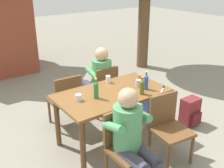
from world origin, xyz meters
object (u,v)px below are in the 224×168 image
object	(u,v)px
cup_glass	(78,98)
backpack_by_near_side	(152,99)
cup_steel	(138,83)
cup_white	(108,79)
table_knife	(163,89)
cup_terracotta	(140,78)
bottle_blue	(146,82)
bottle_green	(96,90)
chair_near_right	(168,125)
chair_far_right	(103,88)
bottle_olive	(142,87)
chair_near_left	(125,143)
chair_far_left	(66,98)
dining_table	(112,99)
person_in_plaid_shirt	(132,135)
person_in_white_shirt	(99,77)
backpack_by_far_side	(190,112)

from	to	relation	value
cup_glass	backpack_by_near_side	distance (m)	1.75
cup_steel	backpack_by_near_side	size ratio (longest dim) A/B	0.23
cup_steel	cup_white	size ratio (longest dim) A/B	0.96
table_knife	cup_terracotta	bearing A→B (deg)	100.26
backpack_by_near_side	bottle_blue	bearing A→B (deg)	-141.81
bottle_green	backpack_by_near_side	bearing A→B (deg)	14.95
table_knife	bottle_green	bearing A→B (deg)	161.94
chair_near_right	backpack_by_near_side	bearing A→B (deg)	54.24
chair_far_right	bottle_olive	size ratio (longest dim) A/B	3.46
backpack_by_near_side	bottle_olive	bearing A→B (deg)	-143.14
cup_glass	cup_white	bearing A→B (deg)	22.61
chair_near_left	cup_steel	xyz separation A→B (m)	(0.77, 0.67, 0.33)
bottle_blue	backpack_by_near_side	bearing A→B (deg)	38.19
bottle_green	backpack_by_near_side	distance (m)	1.60
backpack_by_near_side	chair_far_left	bearing A→B (deg)	165.35
dining_table	person_in_plaid_shirt	xyz separation A→B (m)	(-0.34, -0.84, -0.01)
dining_table	chair_far_left	distance (m)	0.82
cup_steel	dining_table	bearing A→B (deg)	172.18
cup_glass	backpack_by_near_side	bearing A→B (deg)	10.52
person_in_white_shirt	cup_glass	world-z (taller)	person_in_white_shirt
person_in_plaid_shirt	bottle_blue	bearing A→B (deg)	39.40
chair_near_right	cup_steel	bearing A→B (deg)	83.92
chair_near_right	cup_terracotta	distance (m)	0.89
person_in_plaid_shirt	cup_white	bearing A→B (deg)	66.57
chair_far_left	cup_white	world-z (taller)	cup_white
bottle_olive	person_in_white_shirt	bearing A→B (deg)	87.27
chair_far_right	person_in_white_shirt	distance (m)	0.20
table_knife	bottle_olive	bearing A→B (deg)	172.38
cup_terracotta	bottle_olive	bearing A→B (deg)	-128.94
chair_far_right	bottle_blue	xyz separation A→B (m)	(0.10, -0.92, 0.39)
chair_near_left	cup_terracotta	bearing A→B (deg)	40.96
cup_white	bottle_olive	bearing A→B (deg)	-77.51
chair_far_right	person_in_white_shirt	xyz separation A→B (m)	(-0.00, 0.11, 0.17)
chair_near_left	cup_white	bearing A→B (deg)	64.34
dining_table	bottle_olive	size ratio (longest dim) A/B	6.04
bottle_green	backpack_by_near_side	xyz separation A→B (m)	(1.40, 0.37, -0.68)
chair_near_left	cup_white	distance (m)	1.20
chair_far_left	cup_glass	size ratio (longest dim) A/B	10.46
backpack_by_far_side	person_in_plaid_shirt	bearing A→B (deg)	-163.85
cup_white	backpack_by_far_side	bearing A→B (deg)	-31.11
person_in_plaid_shirt	chair_near_left	bearing A→B (deg)	90.76
person_in_white_shirt	cup_steel	size ratio (longest dim) A/B	11.67
person_in_white_shirt	cup_terracotta	world-z (taller)	person_in_white_shirt
chair_far_right	cup_glass	bearing A→B (deg)	-140.82
person_in_white_shirt	backpack_by_near_side	bearing A→B (deg)	-32.30
chair_far_left	cup_steel	xyz separation A→B (m)	(0.77, -0.78, 0.33)
dining_table	bottle_green	bearing A→B (deg)	-173.75
backpack_by_near_side	table_knife	bearing A→B (deg)	-125.58
cup_white	backpack_by_near_side	size ratio (longest dim) A/B	0.24
chair_far_right	cup_white	size ratio (longest dim) A/B	8.23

